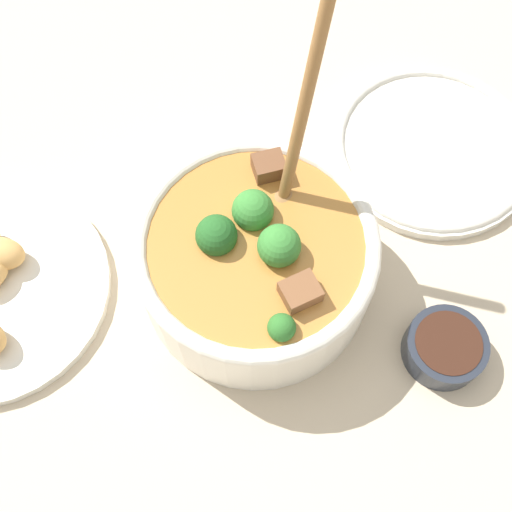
% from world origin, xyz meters
% --- Properties ---
extents(ground_plane, '(4.00, 4.00, 0.00)m').
position_xyz_m(ground_plane, '(0.00, 0.00, 0.00)').
color(ground_plane, '#C6B293').
extents(stew_bowl, '(0.25, 0.24, 0.31)m').
position_xyz_m(stew_bowl, '(-0.00, -0.00, 0.06)').
color(stew_bowl, white).
rests_on(stew_bowl, ground_plane).
extents(condiment_bowl, '(0.08, 0.08, 0.03)m').
position_xyz_m(condiment_bowl, '(-0.09, 0.19, 0.02)').
color(condiment_bowl, '#232833').
rests_on(condiment_bowl, ground_plane).
extents(empty_plate, '(0.24, 0.24, 0.02)m').
position_xyz_m(empty_plate, '(-0.27, 0.02, 0.01)').
color(empty_plate, silver).
rests_on(empty_plate, ground_plane).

